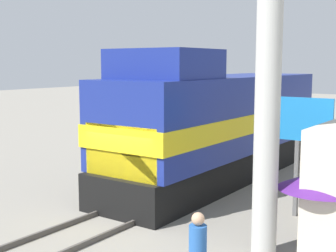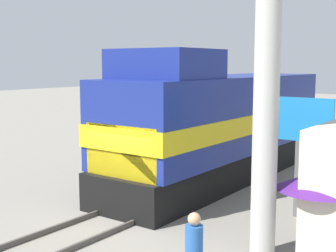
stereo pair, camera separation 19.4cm
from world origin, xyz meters
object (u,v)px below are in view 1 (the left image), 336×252
at_px(utility_pole, 269,69).
at_px(vendor_umbrella, 322,180).
at_px(billboard_sign, 298,127).
at_px(locomotive, 216,125).

bearing_deg(utility_pole, vendor_umbrella, 38.36).
xyz_separation_m(utility_pole, vendor_umbrella, (1.05, 0.83, -2.59)).
bearing_deg(vendor_umbrella, billboard_sign, 120.91).
relative_size(utility_pole, billboard_sign, 2.47).
xyz_separation_m(locomotive, vendor_umbrella, (5.64, -5.00, -0.34)).
bearing_deg(locomotive, billboard_sign, -31.16).
height_order(locomotive, utility_pole, utility_pole).
bearing_deg(vendor_umbrella, utility_pole, -141.64).
relative_size(utility_pole, vendor_umbrella, 4.24).
bearing_deg(locomotive, utility_pole, -51.78).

